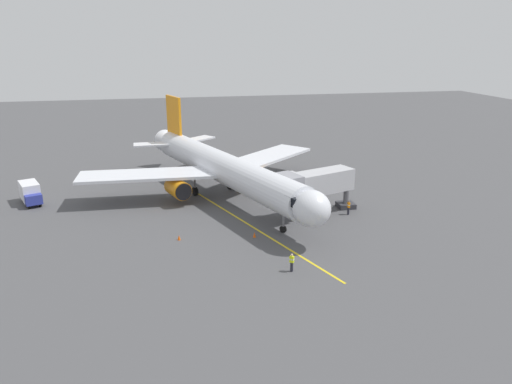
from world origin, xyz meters
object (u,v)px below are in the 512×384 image
jet_bridge (310,185)px  airplane (222,168)px  ground_crew_marshaller (292,262)px  baggage_cart_portside (293,177)px  safety_cone_nose_left (254,235)px  ground_crew_wing_walker (349,207)px  box_truck_near_nose (30,193)px  safety_cone_nose_right (179,237)px

jet_bridge → airplane: bearing=-45.0°
ground_crew_marshaller → baggage_cart_portside: (-8.01, -27.03, -0.23)m
safety_cone_nose_left → airplane: bearing=-84.4°
airplane → ground_crew_wing_walker: (-13.48, 9.35, -3.12)m
baggage_cart_portside → ground_crew_wing_walker: bearing=99.9°
box_truck_near_nose → ground_crew_marshaller: bearing=137.2°
jet_bridge → safety_cone_nose_right: (15.19, 3.96, -3.49)m
ground_crew_wing_walker → baggage_cart_portside: (2.51, -14.41, -0.23)m
box_truck_near_nose → safety_cone_nose_right: size_ratio=9.08×
baggage_cart_portside → safety_cone_nose_left: bearing=62.8°
ground_crew_marshaller → ground_crew_wing_walker: bearing=-129.8°
box_truck_near_nose → baggage_cart_portside: size_ratio=1.72×
ground_crew_marshaller → ground_crew_wing_walker: (-10.52, -12.62, 0.00)m
airplane → ground_crew_marshaller: (-2.97, 21.96, -3.12)m
safety_cone_nose_right → box_truck_near_nose: bearing=-41.8°
airplane → baggage_cart_portside: bearing=-155.2°
ground_crew_wing_walker → baggage_cart_portside: 14.63m
ground_crew_wing_walker → ground_crew_marshaller: bearing=50.2°
jet_bridge → ground_crew_marshaller: (5.86, 13.12, -2.88)m
ground_crew_marshaller → ground_crew_wing_walker: same height
jet_bridge → safety_cone_nose_left: 9.58m
airplane → ground_crew_marshaller: 22.38m
ground_crew_marshaller → safety_cone_nose_left: bearing=-78.9°
airplane → box_truck_near_nose: (23.65, -2.68, -2.62)m
jet_bridge → box_truck_near_nose: size_ratio=2.27×
ground_crew_marshaller → box_truck_near_nose: (26.62, -24.65, 0.50)m
box_truck_near_nose → safety_cone_nose_left: box_truck_near_nose is taller
airplane → safety_cone_nose_left: airplane is taller
ground_crew_wing_walker → safety_cone_nose_left: (12.15, 4.35, -0.61)m
jet_bridge → safety_cone_nose_right: bearing=14.6°
safety_cone_nose_left → ground_crew_wing_walker: bearing=-160.3°
jet_bridge → ground_crew_marshaller: jet_bridge is taller
ground_crew_marshaller → baggage_cart_portside: ground_crew_marshaller is taller
ground_crew_wing_walker → safety_cone_nose_right: 20.16m
ground_crew_wing_walker → box_truck_near_nose: 39.04m
jet_bridge → box_truck_near_nose: 34.55m
safety_cone_nose_right → ground_crew_marshaller: bearing=135.5°
airplane → ground_crew_wing_walker: bearing=145.3°
ground_crew_marshaller → jet_bridge: bearing=-114.1°
ground_crew_wing_walker → jet_bridge: bearing=-6.2°
box_truck_near_nose → baggage_cart_portside: bearing=-176.1°
ground_crew_wing_walker → box_truck_near_nose: bearing=-17.9°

